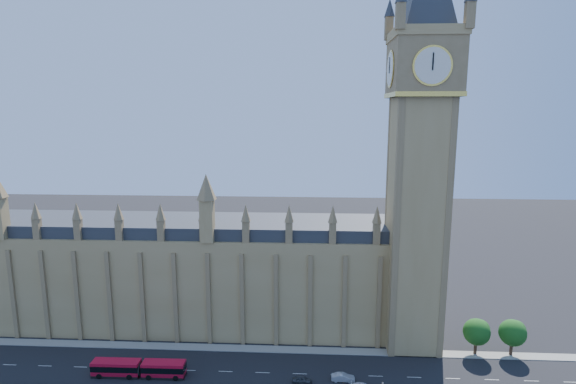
{
  "coord_description": "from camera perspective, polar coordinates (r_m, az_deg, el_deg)",
  "views": [
    {
      "loc": [
        14.14,
        -87.06,
        55.04
      ],
      "look_at": [
        8.92,
        10.0,
        37.51
      ],
      "focal_mm": 28.0,
      "sensor_mm": 36.0,
      "label": 1
    }
  ],
  "objects": [
    {
      "name": "ground",
      "position": [
        103.97,
        -5.61,
        -21.8
      ],
      "size": [
        400.0,
        400.0,
        0.0
      ],
      "primitive_type": "plane",
      "color": "black",
      "rests_on": "ground"
    },
    {
      "name": "palace_westminster",
      "position": [
        122.97,
        -15.91,
        -9.75
      ],
      "size": [
        120.0,
        20.0,
        28.0
      ],
      "color": "#9C7F4B",
      "rests_on": "ground"
    },
    {
      "name": "elizabeth_tower",
      "position": [
        103.84,
        16.6,
        9.54
      ],
      "size": [
        20.59,
        20.59,
        105.0
      ],
      "color": "#9C7F4B",
      "rests_on": "ground"
    },
    {
      "name": "kerb_north",
      "position": [
        112.0,
        -4.85,
        -19.2
      ],
      "size": [
        160.0,
        3.0,
        0.16
      ],
      "primitive_type": "cube",
      "color": "gray",
      "rests_on": "ground"
    },
    {
      "name": "tree_east_near",
      "position": [
        115.45,
        22.93,
        -15.97
      ],
      "size": [
        6.0,
        6.0,
        8.5
      ],
      "color": "#382619",
      "rests_on": "ground"
    },
    {
      "name": "tree_east_far",
      "position": [
        118.33,
        26.71,
        -15.61
      ],
      "size": [
        6.0,
        6.0,
        8.5
      ],
      "color": "#382619",
      "rests_on": "ground"
    },
    {
      "name": "red_bus",
      "position": [
        106.16,
        -18.43,
        -20.47
      ],
      "size": [
        19.67,
        3.34,
        3.34
      ],
      "rotation": [
        0.0,
        0.0,
        0.01
      ],
      "color": "red",
      "rests_on": "ground"
    },
    {
      "name": "car_grey",
      "position": [
        99.98,
        1.8,
        -22.72
      ],
      "size": [
        4.06,
        1.87,
        1.35
      ],
      "primitive_type": "imported",
      "rotation": [
        0.0,
        0.0,
        1.5
      ],
      "color": "#3A3D41",
      "rests_on": "ground"
    },
    {
      "name": "car_silver",
      "position": [
        101.03,
        7.0,
        -22.34
      ],
      "size": [
        4.87,
        1.91,
        1.58
      ],
      "primitive_type": "imported",
      "rotation": [
        0.0,
        0.0,
        1.52
      ],
      "color": "#9EA0A6",
      "rests_on": "ground"
    },
    {
      "name": "cone_a",
      "position": [
        100.91,
        7.09,
        -22.7
      ],
      "size": [
        0.44,
        0.44,
        0.66
      ],
      "rotation": [
        0.0,
        0.0,
        0.07
      ],
      "color": "black",
      "rests_on": "ground"
    },
    {
      "name": "cone_b",
      "position": [
        100.28,
        2.71,
        -22.85
      ],
      "size": [
        0.43,
        0.43,
        0.68
      ],
      "rotation": [
        0.0,
        0.0,
        -0.0
      ],
      "color": "black",
      "rests_on": "ground"
    },
    {
      "name": "cone_c",
      "position": [
        101.94,
        6.77,
        -22.31
      ],
      "size": [
        0.5,
        0.5,
        0.69
      ],
      "rotation": [
        0.0,
        0.0,
        0.16
      ],
      "color": "black",
      "rests_on": "ground"
    },
    {
      "name": "cone_d",
      "position": [
        101.29,
        11.93,
        -22.69
      ],
      "size": [
        0.53,
        0.53,
        0.73
      ],
      "rotation": [
        0.0,
        0.0,
        -0.15
      ],
      "color": "black",
      "rests_on": "ground"
    }
  ]
}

